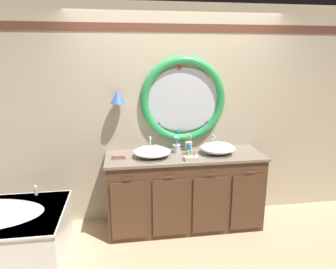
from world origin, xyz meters
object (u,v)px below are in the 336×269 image
(sink_basin_left, at_px, (152,152))
(folded_hand_towel, at_px, (119,156))
(toothbrush_holder_right, at_px, (189,146))
(toiletry_basket, at_px, (191,158))
(soap_dispenser, at_px, (189,149))
(toothbrush_holder_left, at_px, (177,148))
(sink_basin_right, at_px, (218,148))

(sink_basin_left, distance_m, folded_hand_towel, 0.37)
(toothbrush_holder_right, relative_size, toiletry_basket, 1.43)
(soap_dispenser, bearing_deg, toiletry_basket, -94.88)
(soap_dispenser, bearing_deg, toothbrush_holder_right, 79.08)
(sink_basin_left, relative_size, toothbrush_holder_left, 2.05)
(toothbrush_holder_right, bearing_deg, sink_basin_left, -158.36)
(toothbrush_holder_right, xyz_separation_m, toiletry_basket, (-0.05, -0.35, -0.03))
(soap_dispenser, distance_m, folded_hand_towel, 0.80)
(sink_basin_right, distance_m, toothbrush_holder_left, 0.48)
(toothbrush_holder_left, height_order, soap_dispenser, toothbrush_holder_left)
(folded_hand_towel, distance_m, toiletry_basket, 0.81)
(soap_dispenser, height_order, toiletry_basket, soap_dispenser)
(toothbrush_holder_right, distance_m, soap_dispenser, 0.16)
(soap_dispenser, bearing_deg, toothbrush_holder_left, 145.01)
(folded_hand_towel, bearing_deg, soap_dispenser, 0.21)
(toiletry_basket, bearing_deg, folded_hand_towel, 166.34)
(toothbrush_holder_left, relative_size, toothbrush_holder_right, 0.94)
(sink_basin_right, height_order, toothbrush_holder_left, toothbrush_holder_left)
(sink_basin_left, distance_m, sink_basin_right, 0.77)
(sink_basin_left, bearing_deg, folded_hand_towel, 176.87)
(toothbrush_holder_left, distance_m, soap_dispenser, 0.16)
(sink_basin_left, relative_size, soap_dispenser, 2.72)
(toothbrush_holder_right, bearing_deg, sink_basin_right, -30.70)
(sink_basin_right, distance_m, soap_dispenser, 0.34)
(toothbrush_holder_right, relative_size, folded_hand_towel, 1.42)
(toothbrush_holder_right, xyz_separation_m, soap_dispenser, (-0.03, -0.16, 0.01))
(sink_basin_right, bearing_deg, toothbrush_holder_left, 166.31)
(toothbrush_holder_right, relative_size, soap_dispenser, 1.40)
(sink_basin_left, bearing_deg, sink_basin_right, 0.00)
(toothbrush_holder_left, xyz_separation_m, folded_hand_towel, (-0.67, -0.09, -0.04))
(toothbrush_holder_left, height_order, folded_hand_towel, toothbrush_holder_left)
(folded_hand_towel, bearing_deg, toiletry_basket, -13.66)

